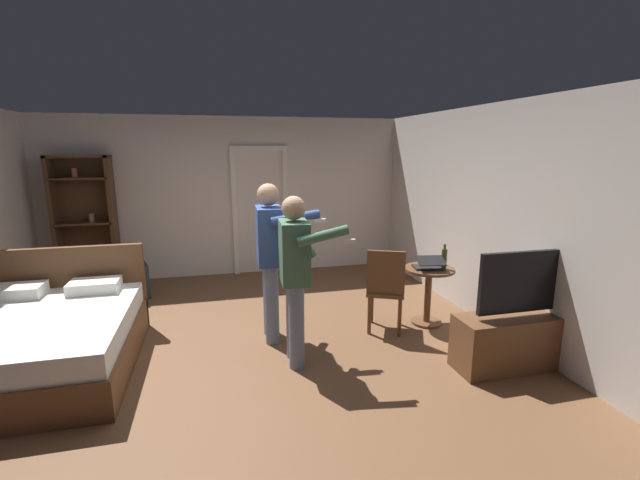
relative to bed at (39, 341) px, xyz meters
The scene contains 14 objects.
ground_plane 1.94m from the bed, ahead, with size 6.41×6.41×0.00m, color brown.
wall_back 3.64m from the bed, 56.74° to the left, with size 5.99×0.12×2.59m, color silver.
wall_right 4.95m from the bed, ahead, with size 0.12×6.07×2.59m, color silver.
doorway_frame 3.85m from the bed, 49.61° to the left, with size 0.93×0.08×2.13m.
bed is the anchor object (origin of this frame).
bookshelf 2.82m from the bed, 94.56° to the left, with size 0.85×0.32×1.99m.
tv_flatscreen 4.61m from the bed, 12.86° to the right, with size 1.30×0.40×1.16m.
side_table 4.12m from the bed, ahead, with size 0.60×0.60×0.70m.
laptop 4.11m from the bed, ahead, with size 0.37×0.37×0.16m.
bottle_on_table 4.29m from the bed, ahead, with size 0.06×0.06×0.30m.
wooden_chair 3.53m from the bed, ahead, with size 0.56×0.56×0.99m.
person_blue_shirt 2.52m from the bed, ahead, with size 0.65×0.57×1.66m.
person_striped_shirt 2.36m from the bed, ahead, with size 0.69×0.61×1.73m.
suitcase_dark 2.00m from the bed, 79.12° to the left, with size 0.64×0.39×0.48m, color #1E2D38.
Camera 1 is at (-0.23, -4.23, 2.09)m, focal length 23.91 mm.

